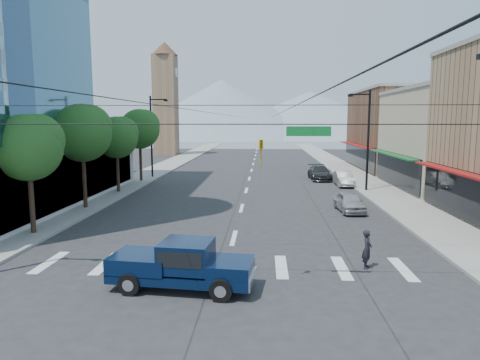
% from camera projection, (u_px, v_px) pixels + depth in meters
% --- Properties ---
extents(ground, '(160.00, 160.00, 0.00)m').
position_uv_depth(ground, '(223.00, 278.00, 17.29)').
color(ground, '#28282B').
rests_on(ground, ground).
extents(sidewalk_left, '(4.00, 120.00, 0.15)m').
position_uv_depth(sidewalk_left, '(163.00, 167.00, 57.51)').
color(sidewalk_left, gray).
rests_on(sidewalk_left, ground).
extents(sidewalk_right, '(4.00, 120.00, 0.15)m').
position_uv_depth(sidewalk_right, '(343.00, 169.00, 56.16)').
color(sidewalk_right, gray).
rests_on(sidewalk_right, ground).
extents(shop_mid, '(12.00, 14.00, 9.00)m').
position_uv_depth(shop_mid, '(464.00, 141.00, 39.28)').
color(shop_mid, tan).
rests_on(shop_mid, ground).
extents(shop_far, '(12.00, 18.00, 10.00)m').
position_uv_depth(shop_far, '(407.00, 131.00, 55.03)').
color(shop_far, brown).
rests_on(shop_far, ground).
extents(clock_tower, '(4.80, 4.80, 20.40)m').
position_uv_depth(clock_tower, '(166.00, 97.00, 78.06)').
color(clock_tower, '#8C6B4C').
rests_on(clock_tower, ground).
extents(mountain_left, '(80.00, 80.00, 22.00)m').
position_uv_depth(mountain_left, '(222.00, 108.00, 164.95)').
color(mountain_left, gray).
rests_on(mountain_left, ground).
extents(mountain_right, '(90.00, 90.00, 18.00)m').
position_uv_depth(mountain_right, '(310.00, 114.00, 173.14)').
color(mountain_right, gray).
rests_on(mountain_right, ground).
extents(tree_near, '(3.65, 3.64, 6.71)m').
position_uv_depth(tree_near, '(31.00, 145.00, 23.26)').
color(tree_near, black).
rests_on(tree_near, ground).
extents(tree_midnear, '(4.09, 4.09, 7.52)m').
position_uv_depth(tree_midnear, '(84.00, 131.00, 30.10)').
color(tree_midnear, black).
rests_on(tree_midnear, ground).
extents(tree_midfar, '(3.65, 3.64, 6.71)m').
position_uv_depth(tree_midfar, '(118.00, 136.00, 37.10)').
color(tree_midfar, black).
rests_on(tree_midfar, ground).
extents(tree_far, '(4.09, 4.09, 7.52)m').
position_uv_depth(tree_far, '(141.00, 128.00, 43.94)').
color(tree_far, black).
rests_on(tree_far, ground).
extents(signal_rig, '(21.80, 0.20, 9.00)m').
position_uv_depth(signal_rig, '(225.00, 167.00, 15.65)').
color(signal_rig, black).
rests_on(signal_rig, ground).
extents(lamp_pole_nw, '(2.00, 0.25, 9.00)m').
position_uv_depth(lamp_pole_nw, '(152.00, 133.00, 46.88)').
color(lamp_pole_nw, black).
rests_on(lamp_pole_nw, ground).
extents(lamp_pole_ne, '(2.00, 0.25, 9.00)m').
position_uv_depth(lamp_pole_ne, '(367.00, 136.00, 37.77)').
color(lamp_pole_ne, black).
rests_on(lamp_pole_ne, ground).
extents(pickup_truck, '(5.64, 2.59, 1.85)m').
position_uv_depth(pickup_truck, '(181.00, 264.00, 16.13)').
color(pickup_truck, '#071839').
rests_on(pickup_truck, ground).
extents(pedestrian, '(0.59, 0.72, 1.69)m').
position_uv_depth(pedestrian, '(367.00, 249.00, 18.39)').
color(pedestrian, black).
rests_on(pedestrian, ground).
extents(parked_car_near, '(1.89, 4.10, 1.36)m').
position_uv_depth(parked_car_near, '(349.00, 202.00, 29.91)').
color(parked_car_near, '#AAABAF').
rests_on(parked_car_near, ground).
extents(parked_car_mid, '(1.50, 4.28, 1.41)m').
position_uv_depth(parked_car_mid, '(344.00, 179.00, 41.73)').
color(parked_car_mid, '#B9B9B9').
rests_on(parked_car_mid, ground).
extents(parked_car_far, '(2.29, 5.24, 1.50)m').
position_uv_depth(parked_car_far, '(320.00, 173.00, 46.11)').
color(parked_car_far, '#28292B').
rests_on(parked_car_far, ground).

